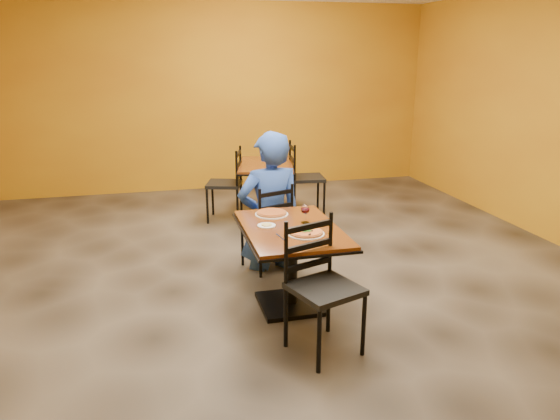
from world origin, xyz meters
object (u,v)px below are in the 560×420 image
object	(u,v)px
plate_far	(272,214)
pizza_far	(272,213)
chair_second_left	(224,184)
table_second	(266,178)
pizza_main	(306,232)
chair_second_right	(307,178)
table_main	(291,248)
plate_main	(306,234)
side_plate	(267,226)
chair_main_far	(267,226)
wine_glass	(305,213)
diner	(270,201)
chair_main_near	(325,290)

from	to	relation	value
plate_far	pizza_far	size ratio (longest dim) A/B	1.11
chair_second_left	pizza_far	size ratio (longest dim) A/B	3.53
table_second	pizza_main	xyz separation A→B (m)	(-0.31, -2.91, 0.22)
chair_second_right	table_main	bearing A→B (deg)	166.49
table_main	plate_main	distance (m)	0.30
plate_far	pizza_far	distance (m)	0.02
pizza_main	side_plate	xyz separation A→B (m)	(-0.27, 0.29, -0.02)
chair_main_far	pizza_main	world-z (taller)	chair_main_far
plate_far	wine_glass	size ratio (longest dim) A/B	1.72
chair_second_right	diner	xyz separation A→B (m)	(-0.93, -1.76, 0.21)
chair_main_far	wine_glass	size ratio (longest dim) A/B	5.16
table_second	plate_far	distance (m)	2.36
table_second	pizza_far	bearing A→B (deg)	-101.25
chair_second_left	plate_far	xyz separation A→B (m)	(0.12, -2.31, 0.26)
table_main	diner	distance (m)	0.96
plate_far	wine_glass	bearing A→B (deg)	-52.43
table_second	pizza_main	distance (m)	2.94
plate_far	diner	bearing A→B (deg)	78.63
chair_main_far	diner	xyz separation A→B (m)	(0.04, 0.03, 0.26)
wine_glass	table_main	bearing A→B (deg)	-150.26
chair_second_left	pizza_main	xyz separation A→B (m)	(0.28, -2.91, 0.28)
table_second	chair_main_far	world-z (taller)	chair_main_far
chair_main_near	plate_far	distance (m)	1.20
plate_main	wine_glass	distance (m)	0.32
diner	pizza_far	size ratio (longest dim) A/B	5.18
chair_second_right	pizza_main	distance (m)	3.06
side_plate	plate_far	bearing A→B (deg)	69.37
table_second	plate_main	world-z (taller)	plate_main
plate_main	chair_second_left	bearing A→B (deg)	95.43
side_plate	table_second	bearing A→B (deg)	77.59
chair_second_right	pizza_far	size ratio (longest dim) A/B	3.65
table_main	pizza_main	xyz separation A→B (m)	(0.07, -0.21, 0.21)
chair_main_far	table_main	bearing A→B (deg)	72.24
plate_main	pizza_far	distance (m)	0.62
chair_second_left	wine_glass	size ratio (longest dim) A/B	5.50
pizza_main	chair_second_right	bearing A→B (deg)	72.99
diner	side_plate	bearing A→B (deg)	69.12
side_plate	chair_second_left	bearing A→B (deg)	90.14
side_plate	wine_glass	bearing A→B (deg)	1.42
chair_main_far	diner	world-z (taller)	diner
table_main	plate_far	size ratio (longest dim) A/B	3.97
chair_main_far	pizza_main	distance (m)	1.17
diner	wine_glass	world-z (taller)	diner
chair_main_near	chair_second_left	world-z (taller)	chair_main_near
table_second	chair_main_near	world-z (taller)	chair_main_near
table_main	table_second	bearing A→B (deg)	82.04
chair_second_left	pizza_far	world-z (taller)	chair_second_left
plate_main	wine_glass	xyz separation A→B (m)	(0.08, 0.30, 0.08)
pizza_main	wine_glass	xyz separation A→B (m)	(0.08, 0.30, 0.07)
chair_second_left	plate_main	xyz separation A→B (m)	(0.28, -2.91, 0.26)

